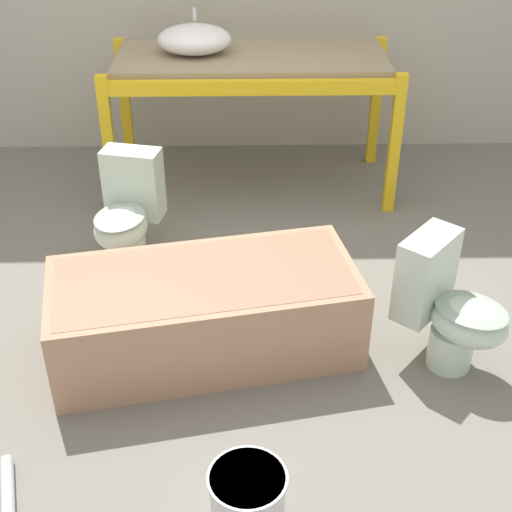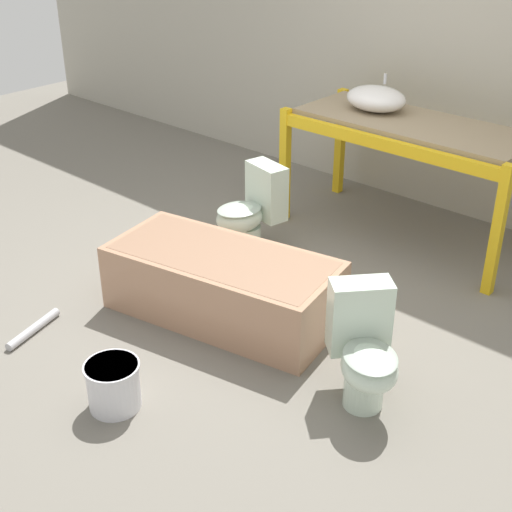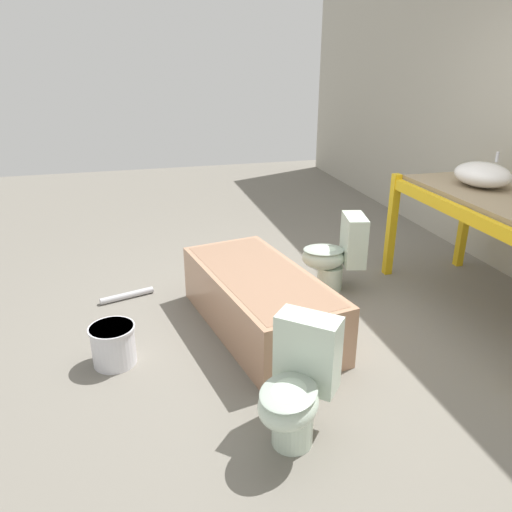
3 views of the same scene
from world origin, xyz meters
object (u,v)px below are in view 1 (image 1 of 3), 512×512
Objects in this scene: toilet_near at (127,213)px; bucket_white at (248,500)px; sink_basin at (195,39)px; toilet_far at (449,307)px; bathtub_main at (205,307)px.

bucket_white is (0.69, -1.88, -0.19)m from toilet_near.
sink_basin is 2.46m from toilet_far.
sink_basin is 0.72× the size of toilet_near.
toilet_far reaches higher than bucket_white.
toilet_near is at bearing 110.07° from bucket_white.
sink_basin is at bearing 82.63° from bathtub_main.
bathtub_main is (0.11, -1.86, -0.79)m from sink_basin.
bathtub_main reaches higher than bucket_white.
sink_basin is 3.07m from bucket_white.
toilet_near reaches higher than bathtub_main.
toilet_near is (-0.37, -1.04, -0.71)m from sink_basin.
bucket_white is (0.32, -2.92, -0.90)m from sink_basin.
sink_basin is 1.31m from toilet_near.
bucket_white is at bearing -57.08° from toilet_near.
toilet_far reaches higher than bathtub_main.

